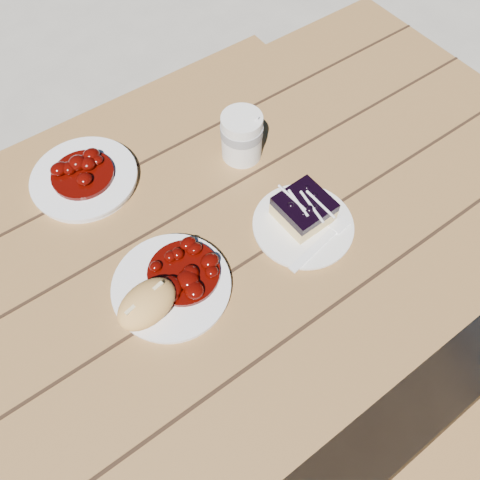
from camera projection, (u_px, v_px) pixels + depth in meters
ground at (168, 396)px, 1.47m from camera, size 60.00×60.00×0.00m
picnic_table at (130, 330)px, 0.96m from camera, size 2.00×1.55×0.75m
main_plate at (172, 287)px, 0.83m from camera, size 0.20×0.20×0.02m
goulash_stew at (183, 268)px, 0.81m from camera, size 0.13×0.13×0.04m
bread_roll at (147, 304)px, 0.77m from camera, size 0.12×0.09×0.06m
dessert_plate at (303, 226)px, 0.90m from camera, size 0.19×0.19×0.01m
blueberry_cake at (304, 209)px, 0.88m from camera, size 0.10×0.10×0.05m
fork_dessert at (314, 249)px, 0.86m from camera, size 0.16×0.05×0.00m
coffee_cup at (242, 137)px, 0.95m from camera, size 0.08×0.08×0.10m
second_plate at (85, 179)px, 0.95m from camera, size 0.21×0.21×0.02m
second_stew at (81, 170)px, 0.93m from camera, size 0.13×0.13×0.04m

